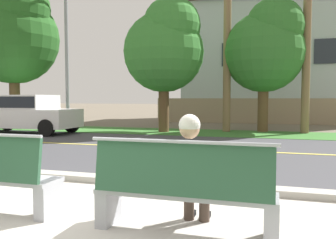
{
  "coord_description": "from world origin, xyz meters",
  "views": [
    {
      "loc": [
        2.13,
        -2.89,
        1.42
      ],
      "look_at": [
        0.18,
        3.6,
        1.0
      ],
      "focal_mm": 37.42,
      "sensor_mm": 36.0,
      "label": 1
    }
  ],
  "objects": [
    {
      "name": "sidewalk_pavement",
      "position": [
        0.0,
        0.4,
        0.01
      ],
      "size": [
        44.0,
        3.6,
        0.01
      ],
      "primitive_type": "cube",
      "color": "#B7B2A8",
      "rests_on": "ground_plane"
    },
    {
      "name": "shade_tree_centre",
      "position": [
        1.83,
        12.21,
        3.54
      ],
      "size": [
        3.31,
        3.31,
        5.46
      ],
      "color": "brown",
      "rests_on": "ground_plane"
    },
    {
      "name": "car_white_near",
      "position": [
        -7.42,
        8.9,
        0.85
      ],
      "size": [
        4.3,
        1.86,
        1.54
      ],
      "color": "silver",
      "rests_on": "ground_plane"
    },
    {
      "name": "shade_tree_far_left",
      "position": [
        -9.35,
        10.69,
        4.46
      ],
      "size": [
        4.16,
        4.16,
        6.87
      ],
      "color": "brown",
      "rests_on": "ground_plane"
    },
    {
      "name": "road_centre_line",
      "position": [
        0.0,
        6.5,
        0.01
      ],
      "size": [
        48.0,
        0.14,
        0.01
      ],
      "primitive_type": "cube",
      "color": "#E0CC4C",
      "rests_on": "ground_plane"
    },
    {
      "name": "house_across_street",
      "position": [
        2.27,
        20.4,
        3.86
      ],
      "size": [
        11.65,
        6.91,
        7.63
      ],
      "color": "#A3ADB2",
      "rests_on": "ground_plane"
    },
    {
      "name": "ground_plane",
      "position": [
        0.0,
        8.0,
        0.0
      ],
      "size": [
        140.0,
        140.0,
        0.0
      ],
      "primitive_type": "plane",
      "color": "#665B4C"
    },
    {
      "name": "curb_edge",
      "position": [
        0.0,
        2.35,
        0.06
      ],
      "size": [
        44.0,
        0.3,
        0.11
      ],
      "primitive_type": "cube",
      "color": "#ADA89E",
      "rests_on": "ground_plane"
    },
    {
      "name": "far_verge_grass",
      "position": [
        0.0,
        11.14,
        0.01
      ],
      "size": [
        48.0,
        2.8,
        0.02
      ],
      "primitive_type": "cube",
      "color": "#38702D",
      "rests_on": "ground_plane"
    },
    {
      "name": "shade_tree_left",
      "position": [
        -2.11,
        10.9,
        3.54
      ],
      "size": [
        3.31,
        3.31,
        5.46
      ],
      "color": "brown",
      "rests_on": "ground_plane"
    },
    {
      "name": "bench_right",
      "position": [
        1.26,
        0.53,
        0.46
      ],
      "size": [
        1.89,
        0.48,
        1.01
      ],
      "color": "#9EA0A8",
      "rests_on": "ground_plane"
    },
    {
      "name": "street_asphalt",
      "position": [
        0.0,
        6.5,
        0.0
      ],
      "size": [
        52.0,
        8.0,
        0.01
      ],
      "primitive_type": "cube",
      "color": "#424247",
      "rests_on": "ground_plane"
    },
    {
      "name": "streetlamp",
      "position": [
        -6.63,
        10.94,
        4.09
      ],
      "size": [
        0.24,
        2.1,
        7.17
      ],
      "color": "gray",
      "rests_on": "ground_plane"
    },
    {
      "name": "seated_person_white",
      "position": [
        1.31,
        0.7,
        0.68
      ],
      "size": [
        0.52,
        0.68,
        1.25
      ],
      "color": "#47382D",
      "rests_on": "ground_plane"
    },
    {
      "name": "garden_wall",
      "position": [
        2.01,
        17.2,
        0.7
      ],
      "size": [
        13.0,
        0.36,
        1.4
      ],
      "primitive_type": "cube",
      "color": "gray",
      "rests_on": "ground_plane"
    }
  ]
}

